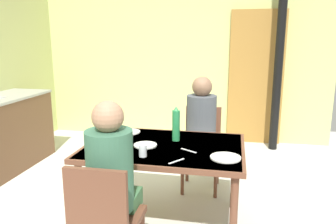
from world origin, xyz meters
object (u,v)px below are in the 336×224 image
chair_far_diner (202,143)px  person_far_diner (201,120)px  chair_near_diner (104,219)px  person_near_diner (111,168)px  water_bottle_green_near (176,125)px  dining_table (164,153)px

chair_far_diner → person_far_diner: (-0.00, -0.14, 0.28)m
chair_near_diner → person_near_diner: bearing=90.0°
chair_near_diner → water_bottle_green_near: size_ratio=2.89×
person_near_diner → person_far_diner: size_ratio=1.00×
dining_table → chair_near_diner: bearing=-104.0°
chair_near_diner → person_near_diner: person_near_diner is taller
dining_table → chair_near_diner: 0.86m
chair_near_diner → water_bottle_green_near: (0.27, 0.97, 0.37)m
chair_far_diner → water_bottle_green_near: bearing=76.2°
person_near_diner → person_far_diner: bearing=72.2°
chair_near_diner → dining_table: bearing=76.0°
chair_far_diner → person_far_diner: 0.31m
chair_far_diner → person_near_diner: bearing=73.7°
chair_far_diner → person_near_diner: 1.59m
dining_table → person_far_diner: size_ratio=1.69×
dining_table → chair_far_diner: (0.23, 0.82, -0.15)m
chair_far_diner → person_far_diner: person_far_diner is taller
chair_far_diner → person_near_diner: (-0.44, -1.50, 0.28)m
chair_near_diner → water_bottle_green_near: water_bottle_green_near is taller
person_far_diner → water_bottle_green_near: 0.56m
chair_near_diner → water_bottle_green_near: 1.07m
dining_table → water_bottle_green_near: (0.07, 0.15, 0.21)m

